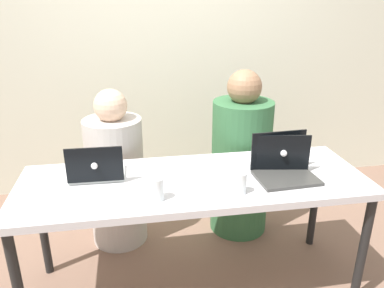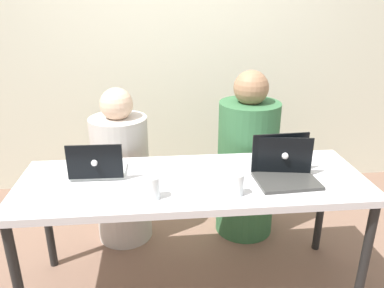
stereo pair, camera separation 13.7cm
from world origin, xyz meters
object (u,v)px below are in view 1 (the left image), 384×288
Objects in this scene: laptop_front_right at (283,168)px; laptop_back_left at (97,171)px; person_on_right at (241,162)px; water_glass_right at (240,184)px; water_glass_left at (157,190)px; person_on_left at (116,177)px; laptop_back_right at (279,159)px.

laptop_back_left is (-1.02, 0.14, -0.00)m from laptop_front_right.
person_on_right reaches higher than laptop_back_left.
laptop_back_left is 0.78m from water_glass_right.
person_on_right reaches higher than water_glass_right.
person_on_right is at bearing 49.32° from water_glass_left.
water_glass_right is at bearing 159.64° from laptop_back_left.
laptop_front_right is 1.03m from laptop_back_left.
laptop_front_right is at bearing 173.58° from laptop_back_left.
water_glass_left is at bearing 53.00° from person_on_right.
water_glass_left is at bearing 120.36° from person_on_left.
laptop_back_right is (0.07, -0.51, 0.24)m from person_on_right.
laptop_back_right is 2.93× the size of water_glass_right.
laptop_back_right is 1.10× the size of laptop_back_left.
person_on_left reaches higher than water_glass_right.
person_on_right is 3.69× the size of laptop_back_right.
laptop_back_right reaches higher than water_glass_right.
laptop_front_right is 1.12× the size of laptop_back_left.
water_glass_right is (0.65, -0.78, 0.28)m from person_on_left.
person_on_left is 1.05m from water_glass_right.
water_glass_left is at bearing -171.75° from laptop_front_right.
laptop_back_right reaches higher than water_glass_left.
laptop_back_left reaches higher than water_glass_left.
water_glass_left is (-0.74, -0.27, 0.00)m from laptop_back_right.
laptop_back_right is at bearing -179.46° from laptop_back_left.
laptop_back_left reaches higher than water_glass_right.
water_glass_left is at bearing 179.30° from water_glass_right.
person_on_right is 1.11m from laptop_back_left.
laptop_front_right is at bearing 27.20° from water_glass_right.
laptop_front_right reaches higher than laptop_back_right.
person_on_left is 0.86m from water_glass_left.
laptop_back_left is at bearing 168.90° from laptop_front_right.
person_on_right is 10.44× the size of water_glass_left.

